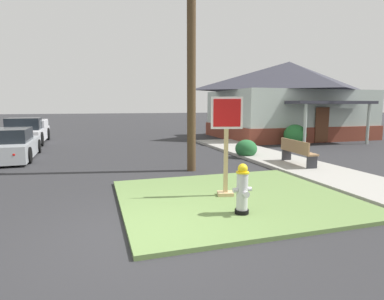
# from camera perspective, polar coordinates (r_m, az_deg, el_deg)

# --- Properties ---
(ground_plane) EXTENTS (160.00, 160.00, 0.00)m
(ground_plane) POSITION_cam_1_polar(r_m,az_deg,el_deg) (5.52, -7.94, -15.17)
(ground_plane) COLOR #2B2B2D
(grass_corner_patch) EXTENTS (5.17, 4.57, 0.08)m
(grass_corner_patch) POSITION_cam_1_polar(r_m,az_deg,el_deg) (7.47, 7.55, -8.55)
(grass_corner_patch) COLOR #668447
(grass_corner_patch) RESTS_ON ground
(sidewalk_strip) EXTENTS (2.20, 14.78, 0.12)m
(sidewalk_strip) POSITION_cam_1_polar(r_m,az_deg,el_deg) (12.43, 16.28, -1.97)
(sidewalk_strip) COLOR #9E9B93
(sidewalk_strip) RESTS_ON ground
(fire_hydrant) EXTENTS (0.38, 0.34, 0.99)m
(fire_hydrant) POSITION_cam_1_polar(r_m,az_deg,el_deg) (6.19, 9.11, -7.19)
(fire_hydrant) COLOR black
(fire_hydrant) RESTS_ON grass_corner_patch
(stop_sign) EXTENTS (0.70, 0.36, 2.29)m
(stop_sign) POSITION_cam_1_polar(r_m,az_deg,el_deg) (7.24, 6.21, 0.32)
(stop_sign) COLOR tan
(stop_sign) RESTS_ON grass_corner_patch
(manhole_cover) EXTENTS (0.70, 0.70, 0.02)m
(manhole_cover) POSITION_cam_1_polar(r_m,az_deg,el_deg) (7.49, -8.44, -8.77)
(manhole_cover) COLOR black
(manhole_cover) RESTS_ON ground
(parked_sedan_silver) EXTENTS (2.01, 4.52, 1.25)m
(parked_sedan_silver) POSITION_cam_1_polar(r_m,az_deg,el_deg) (14.70, -30.18, 0.67)
(parked_sedan_silver) COLOR #ADB2B7
(parked_sedan_silver) RESTS_ON ground
(pickup_truck_white) EXTENTS (2.12, 5.46, 1.48)m
(pickup_truck_white) POSITION_cam_1_polar(r_m,az_deg,el_deg) (20.15, -27.81, 2.78)
(pickup_truck_white) COLOR silver
(pickup_truck_white) RESTS_ON ground
(street_bench) EXTENTS (0.56, 1.82, 0.85)m
(street_bench) POSITION_cam_1_polar(r_m,az_deg,el_deg) (11.59, 18.52, -0.11)
(street_bench) COLOR #93704C
(street_bench) RESTS_ON sidewalk_strip
(utility_pole) EXTENTS (1.72, 0.29, 9.39)m
(utility_pole) POSITION_cam_1_polar(r_m,az_deg,el_deg) (10.67, -0.12, 22.96)
(utility_pole) COLOR #4C3823
(utility_pole) RESTS_ON ground
(corner_house) EXTENTS (9.72, 8.47, 5.03)m
(corner_house) POSITION_cam_1_polar(r_m,az_deg,el_deg) (22.40, 17.03, 8.85)
(corner_house) COLOR brown
(corner_house) RESTS_ON ground
(shrub_near_porch) EXTENTS (1.19, 1.19, 1.14)m
(shrub_near_porch) POSITION_cam_1_polar(r_m,az_deg,el_deg) (17.85, 18.18, 2.60)
(shrub_near_porch) COLOR #266B30
(shrub_near_porch) RESTS_ON ground
(shrub_by_curb) EXTENTS (0.91, 0.91, 0.75)m
(shrub_by_curb) POSITION_cam_1_polar(r_m,az_deg,el_deg) (13.27, 9.80, 0.24)
(shrub_by_curb) COLOR #266534
(shrub_by_curb) RESTS_ON ground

